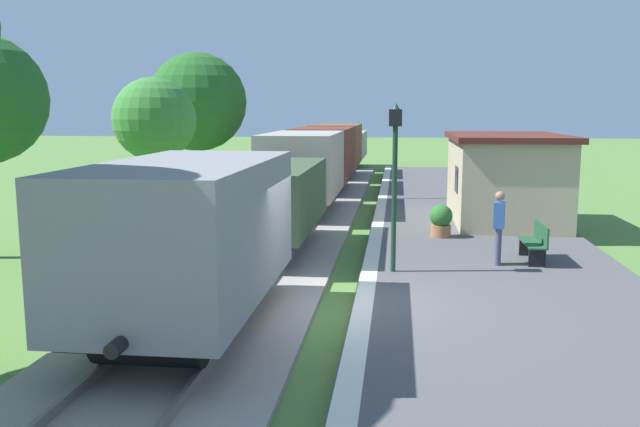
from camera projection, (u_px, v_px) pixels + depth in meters
ground_plane at (342, 315)px, 12.43m from camera, size 160.00×160.00×0.00m
platform_slab at (518, 315)px, 12.04m from camera, size 6.00×60.00×0.25m
platform_edge_stripe at (364, 303)px, 12.35m from camera, size 0.36×60.00×0.01m
track_ballast at (217, 308)px, 12.70m from camera, size 3.80×60.00×0.12m
rail_near at (254, 302)px, 12.60m from camera, size 0.07×60.00×0.14m
rail_far at (181, 300)px, 12.76m from camera, size 0.07×60.00×0.14m
freight_train at (313, 165)px, 26.84m from camera, size 2.50×39.20×2.72m
station_hut at (505, 177)px, 21.31m from camera, size 3.50×5.80×2.78m
bench_near_hut at (536, 242)px, 15.67m from camera, size 0.42×1.50×0.91m
person_waiting at (499, 225)px, 15.27m from camera, size 0.31×0.42×1.71m
potted_planter at (441, 220)px, 18.69m from camera, size 0.64×0.64×0.92m
lamp_post_near at (395, 156)px, 14.36m from camera, size 0.28×0.28×3.70m
lamp_post_far at (397, 135)px, 26.35m from camera, size 0.28×0.28×3.70m
tree_trackside_far at (154, 120)px, 23.18m from camera, size 2.91×2.91×4.93m
tree_field_left at (197, 102)px, 29.62m from camera, size 4.37×4.37×6.32m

